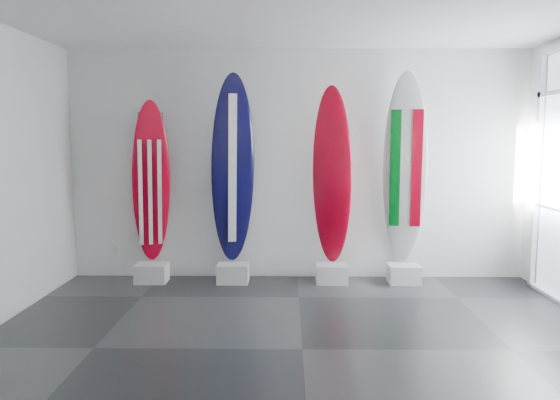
{
  "coord_description": "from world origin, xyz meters",
  "views": [
    {
      "loc": [
        -0.13,
        -4.49,
        1.85
      ],
      "look_at": [
        -0.22,
        1.4,
        1.17
      ],
      "focal_mm": 33.99,
      "sensor_mm": 36.0,
      "label": 1
    }
  ],
  "objects_px": {
    "surfboard_usa": "(151,183)",
    "surfboard_navy": "(233,170)",
    "surfboard_italy": "(405,169)",
    "surfboard_swiss": "(332,176)"
  },
  "relations": [
    {
      "from": "surfboard_usa",
      "to": "surfboard_navy",
      "type": "relative_size",
      "value": 0.87
    },
    {
      "from": "surfboard_navy",
      "to": "surfboard_italy",
      "type": "bearing_deg",
      "value": -13.96
    },
    {
      "from": "surfboard_navy",
      "to": "surfboard_swiss",
      "type": "distance_m",
      "value": 1.27
    },
    {
      "from": "surfboard_usa",
      "to": "surfboard_swiss",
      "type": "bearing_deg",
      "value": -18.73
    },
    {
      "from": "surfboard_swiss",
      "to": "surfboard_usa",
      "type": "bearing_deg",
      "value": -159.76
    },
    {
      "from": "surfboard_usa",
      "to": "surfboard_navy",
      "type": "xyz_separation_m",
      "value": [
        1.06,
        0.0,
        0.17
      ]
    },
    {
      "from": "surfboard_swiss",
      "to": "surfboard_italy",
      "type": "height_order",
      "value": "surfboard_italy"
    },
    {
      "from": "surfboard_italy",
      "to": "surfboard_usa",
      "type": "bearing_deg",
      "value": -168.0
    },
    {
      "from": "surfboard_swiss",
      "to": "surfboard_italy",
      "type": "xyz_separation_m",
      "value": [
        0.93,
        0.0,
        0.08
      ]
    },
    {
      "from": "surfboard_usa",
      "to": "surfboard_swiss",
      "type": "relative_size",
      "value": 0.93
    }
  ]
}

